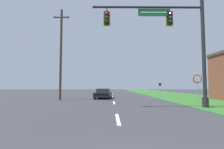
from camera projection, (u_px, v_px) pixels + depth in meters
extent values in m
cube|color=#2D6626|center=(169.00, 94.00, 32.20)|extent=(10.00, 110.00, 0.04)
cube|color=silver|center=(118.00, 119.00, 8.15)|extent=(0.16, 2.80, 0.01)
cube|color=silver|center=(114.00, 103.00, 16.14)|extent=(0.16, 2.80, 0.01)
cube|color=silver|center=(113.00, 97.00, 24.12)|extent=(0.16, 2.80, 0.01)
cube|color=silver|center=(112.00, 94.00, 32.10)|extent=(0.16, 2.80, 0.01)
cube|color=silver|center=(112.00, 93.00, 40.08)|extent=(0.16, 2.80, 0.01)
cylinder|color=#232326|center=(205.00, 102.00, 12.37)|extent=(0.44, 0.44, 0.70)
cylinder|color=#232326|center=(204.00, 52.00, 12.61)|extent=(0.26, 0.26, 7.87)
cylinder|color=#232326|center=(148.00, 7.00, 12.79)|extent=(7.96, 0.16, 0.16)
sphere|color=#232326|center=(94.00, 7.00, 12.75)|extent=(0.21, 0.21, 0.21)
cube|color=#196B33|center=(154.00, 12.00, 12.77)|extent=(2.26, 0.06, 0.55)
cube|color=white|center=(154.00, 12.00, 12.73)|extent=(1.90, 0.01, 0.08)
cylinder|color=black|center=(107.00, 9.00, 12.75)|extent=(0.06, 0.06, 0.35)
cube|color=yellow|center=(107.00, 19.00, 12.84)|extent=(0.50, 0.03, 1.11)
cube|color=black|center=(107.00, 18.00, 12.71)|extent=(0.34, 0.24, 0.95)
sphere|color=red|center=(107.00, 13.00, 12.58)|extent=(0.22, 0.22, 0.22)
sphere|color=#51380F|center=(107.00, 17.00, 12.57)|extent=(0.22, 0.22, 0.22)
sphere|color=#0F3D19|center=(107.00, 21.00, 12.55)|extent=(0.22, 0.22, 0.22)
cylinder|color=black|center=(170.00, 10.00, 12.79)|extent=(0.06, 0.06, 0.35)
cube|color=yellow|center=(169.00, 19.00, 12.88)|extent=(0.50, 0.03, 1.11)
cube|color=black|center=(170.00, 18.00, 12.75)|extent=(0.34, 0.24, 0.95)
sphere|color=red|center=(171.00, 14.00, 12.63)|extent=(0.22, 0.22, 0.22)
sphere|color=#51380F|center=(171.00, 18.00, 12.61)|extent=(0.22, 0.22, 0.22)
sphere|color=#0F3D19|center=(171.00, 21.00, 12.59)|extent=(0.22, 0.22, 0.22)
cylinder|color=black|center=(111.00, 95.00, 23.49)|extent=(0.22, 0.64, 0.64)
cylinder|color=black|center=(99.00, 95.00, 23.61)|extent=(0.22, 0.64, 0.64)
cylinder|color=black|center=(109.00, 97.00, 20.27)|extent=(0.22, 0.64, 0.64)
cylinder|color=black|center=(95.00, 97.00, 20.39)|extent=(0.22, 0.64, 0.64)
cube|color=black|center=(103.00, 94.00, 21.95)|extent=(2.20, 4.76, 0.55)
cube|color=#283342|center=(104.00, 90.00, 22.10)|extent=(1.76, 2.07, 0.42)
cube|color=black|center=(104.00, 89.00, 22.11)|extent=(1.72, 2.03, 0.06)
cube|color=#B71414|center=(101.00, 95.00, 19.68)|extent=(1.67, 0.20, 0.14)
cylinder|color=gray|center=(198.00, 91.00, 15.22)|extent=(0.07, 0.07, 2.20)
cylinder|color=red|center=(197.00, 79.00, 15.29)|extent=(0.76, 0.04, 0.76)
cylinder|color=white|center=(197.00, 79.00, 15.26)|extent=(0.61, 0.01, 0.61)
cylinder|color=gray|center=(160.00, 90.00, 23.90)|extent=(0.06, 0.06, 2.00)
cube|color=white|center=(160.00, 84.00, 23.95)|extent=(0.55, 0.04, 0.60)
cube|color=black|center=(160.00, 84.00, 23.92)|extent=(0.31, 0.01, 0.34)
cylinder|color=#4C3823|center=(61.00, 54.00, 19.56)|extent=(0.26, 0.26, 10.24)
cube|color=#4C3823|center=(62.00, 17.00, 19.84)|extent=(1.80, 0.12, 0.12)
cylinder|color=#333338|center=(55.00, 16.00, 19.84)|extent=(0.08, 0.08, 0.12)
cylinder|color=#333338|center=(68.00, 16.00, 19.85)|extent=(0.08, 0.08, 0.12)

